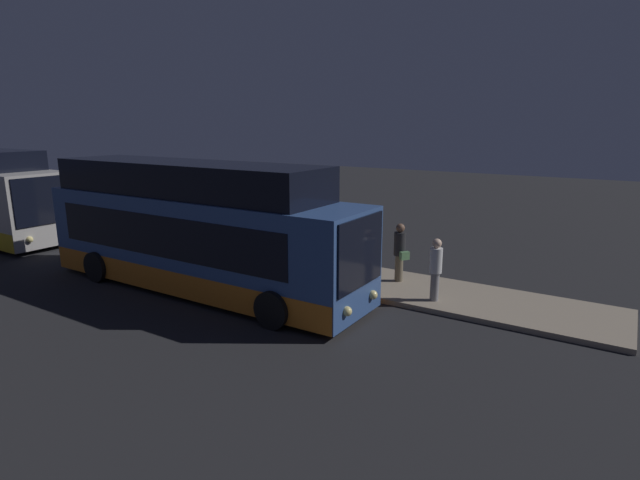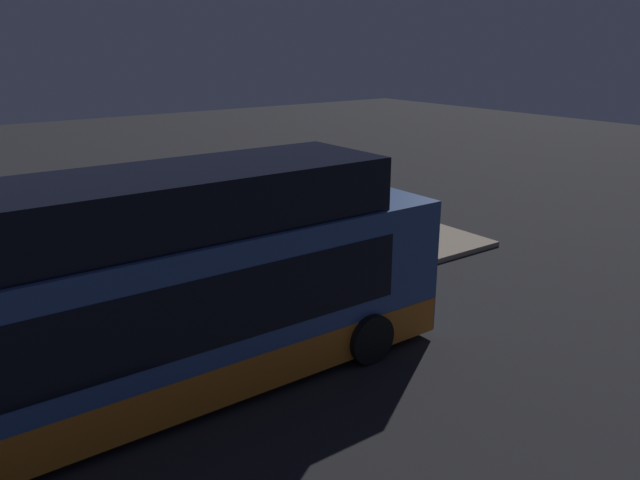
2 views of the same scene
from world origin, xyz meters
name	(u,v)px [view 1 (image 1 of 2)]	position (x,y,z in m)	size (l,w,h in m)	color
ground	(232,294)	(0.00, 0.00, 0.00)	(80.00, 80.00, 0.00)	#232326
platform	(292,267)	(0.00, 2.99, 0.07)	(20.00, 2.77, 0.14)	gray
bus_lead	(197,234)	(-1.19, -0.13, 1.67)	(10.79, 2.73, 3.76)	#33518C
passenger_boarding	(335,241)	(1.46, 3.39, 1.08)	(0.39, 0.56, 1.74)	#4C476B
passenger_waiting	(436,267)	(5.28, 2.25, 1.09)	(0.47, 0.47, 1.72)	gray
passenger_with_bags	(400,250)	(3.78, 3.31, 1.12)	(0.61, 0.55, 1.79)	#6B604C
suitcase	(314,260)	(0.86, 3.05, 0.42)	(0.44, 0.23, 0.81)	black
sign_post	(253,222)	(-1.10, 2.34, 1.63)	(0.10, 0.78, 2.29)	#4C4C51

